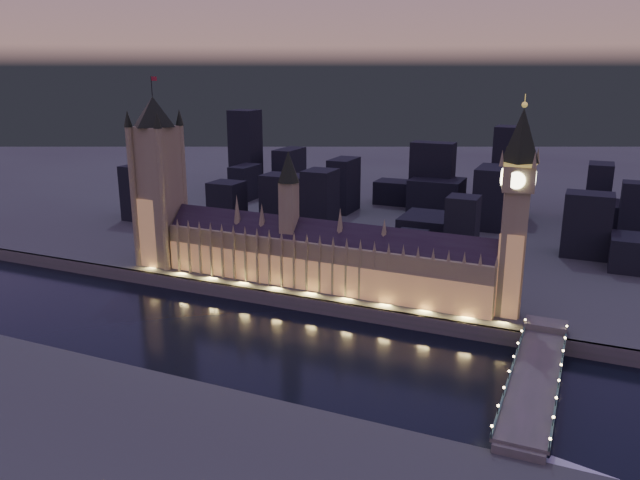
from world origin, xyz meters
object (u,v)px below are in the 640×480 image
at_px(victoria_tower, 158,174).
at_px(river_boat, 581,479).
at_px(palace_of_westminster, 319,256).
at_px(westminster_bridge, 535,381).
at_px(elizabeth_tower, 517,196).

xyz_separation_m(victoria_tower, river_boat, (258.41, -119.92, -65.09)).
xyz_separation_m(palace_of_westminster, river_boat, (147.07, -119.75, -24.81)).
bearing_deg(westminster_bridge, river_boat, -69.87).
xyz_separation_m(palace_of_westminster, elizabeth_tower, (106.66, 0.18, 43.78)).
bearing_deg(river_boat, palace_of_westminster, 140.85).
xyz_separation_m(westminster_bridge, river_boat, (20.00, -54.56, -4.43)).
relative_size(elizabeth_tower, river_boat, 2.66).
distance_m(elizabeth_tower, river_boat, 143.95).
relative_size(elizabeth_tower, westminster_bridge, 0.99).
bearing_deg(victoria_tower, river_boat, -24.89).
relative_size(palace_of_westminster, elizabeth_tower, 1.81).
bearing_deg(westminster_bridge, victoria_tower, 164.67).
distance_m(elizabeth_tower, westminster_bridge, 93.85).
height_order(palace_of_westminster, westminster_bridge, palace_of_westminster).
bearing_deg(victoria_tower, elizabeth_tower, 0.00).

